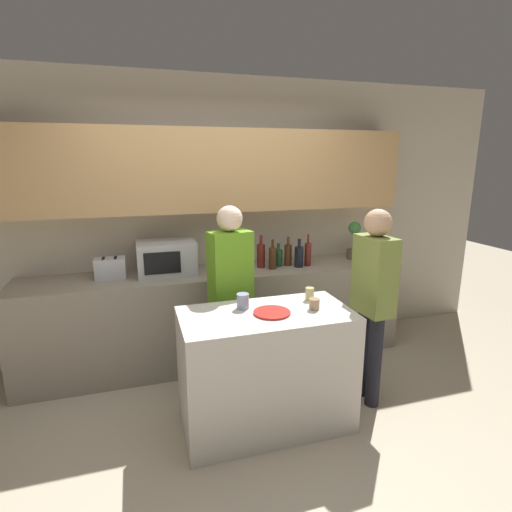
{
  "coord_description": "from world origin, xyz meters",
  "views": [
    {
      "loc": [
        -0.72,
        -2.19,
        1.92
      ],
      "look_at": [
        0.11,
        0.55,
        1.23
      ],
      "focal_mm": 28.0,
      "sensor_mm": 36.0,
      "label": 1
    }
  ],
  "objects_px": {
    "bottle_1": "(273,258)",
    "cup_1": "(243,301)",
    "microwave": "(166,258)",
    "potted_plant": "(354,240)",
    "bottle_5": "(308,254)",
    "person_center": "(231,284)",
    "cup_0": "(310,294)",
    "person_left": "(373,292)",
    "toaster": "(110,268)",
    "bottle_0": "(261,255)",
    "bottle_2": "(278,257)",
    "cup_2": "(314,304)",
    "bottle_4": "(299,256)",
    "plate_on_island": "(272,313)",
    "bottle_3": "(288,255)"
  },
  "relations": [
    {
      "from": "bottle_2",
      "to": "bottle_5",
      "type": "height_order",
      "value": "bottle_5"
    },
    {
      "from": "bottle_4",
      "to": "person_left",
      "type": "xyz_separation_m",
      "value": [
        0.22,
        -0.95,
        -0.08
      ]
    },
    {
      "from": "person_center",
      "to": "plate_on_island",
      "type": "bearing_deg",
      "value": 92.2
    },
    {
      "from": "cup_0",
      "to": "cup_1",
      "type": "xyz_separation_m",
      "value": [
        -0.54,
        -0.03,
        0.01
      ]
    },
    {
      "from": "potted_plant",
      "to": "bottle_5",
      "type": "height_order",
      "value": "potted_plant"
    },
    {
      "from": "potted_plant",
      "to": "bottle_1",
      "type": "distance_m",
      "value": 0.96
    },
    {
      "from": "cup_0",
      "to": "cup_2",
      "type": "distance_m",
      "value": 0.2
    },
    {
      "from": "bottle_1",
      "to": "potted_plant",
      "type": "bearing_deg",
      "value": 8.1
    },
    {
      "from": "bottle_4",
      "to": "cup_0",
      "type": "height_order",
      "value": "bottle_4"
    },
    {
      "from": "bottle_5",
      "to": "person_center",
      "type": "xyz_separation_m",
      "value": [
        -0.89,
        -0.45,
        -0.09
      ]
    },
    {
      "from": "microwave",
      "to": "bottle_3",
      "type": "height_order",
      "value": "microwave"
    },
    {
      "from": "potted_plant",
      "to": "bottle_3",
      "type": "height_order",
      "value": "potted_plant"
    },
    {
      "from": "cup_0",
      "to": "cup_1",
      "type": "height_order",
      "value": "cup_1"
    },
    {
      "from": "toaster",
      "to": "cup_0",
      "type": "distance_m",
      "value": 1.77
    },
    {
      "from": "cup_2",
      "to": "bottle_3",
      "type": "bearing_deg",
      "value": 78.03
    },
    {
      "from": "bottle_3",
      "to": "cup_0",
      "type": "distance_m",
      "value": 0.95
    },
    {
      "from": "bottle_0",
      "to": "cup_0",
      "type": "relative_size",
      "value": 3.37
    },
    {
      "from": "bottle_0",
      "to": "toaster",
      "type": "bearing_deg",
      "value": 178.04
    },
    {
      "from": "cup_0",
      "to": "person_left",
      "type": "relative_size",
      "value": 0.06
    },
    {
      "from": "bottle_3",
      "to": "cup_1",
      "type": "bearing_deg",
      "value": -127.0
    },
    {
      "from": "potted_plant",
      "to": "bottle_3",
      "type": "bearing_deg",
      "value": -175.98
    },
    {
      "from": "bottle_1",
      "to": "person_left",
      "type": "height_order",
      "value": "person_left"
    },
    {
      "from": "microwave",
      "to": "bottle_5",
      "type": "relative_size",
      "value": 1.65
    },
    {
      "from": "bottle_2",
      "to": "cup_1",
      "type": "height_order",
      "value": "bottle_2"
    },
    {
      "from": "bottle_3",
      "to": "cup_0",
      "type": "xyz_separation_m",
      "value": [
        -0.19,
        -0.93,
        -0.08
      ]
    },
    {
      "from": "plate_on_island",
      "to": "person_left",
      "type": "height_order",
      "value": "person_left"
    },
    {
      "from": "toaster",
      "to": "bottle_5",
      "type": "height_order",
      "value": "bottle_5"
    },
    {
      "from": "cup_2",
      "to": "bottle_4",
      "type": "bearing_deg",
      "value": 72.91
    },
    {
      "from": "microwave",
      "to": "potted_plant",
      "type": "height_order",
      "value": "potted_plant"
    },
    {
      "from": "bottle_0",
      "to": "bottle_5",
      "type": "xyz_separation_m",
      "value": [
        0.46,
        -0.08,
        -0.0
      ]
    },
    {
      "from": "microwave",
      "to": "potted_plant",
      "type": "relative_size",
      "value": 1.32
    },
    {
      "from": "cup_1",
      "to": "bottle_0",
      "type": "bearing_deg",
      "value": 65.29
    },
    {
      "from": "bottle_4",
      "to": "bottle_1",
      "type": "bearing_deg",
      "value": 178.72
    },
    {
      "from": "bottle_2",
      "to": "plate_on_island",
      "type": "height_order",
      "value": "bottle_2"
    },
    {
      "from": "toaster",
      "to": "cup_0",
      "type": "relative_size",
      "value": 2.75
    },
    {
      "from": "bottle_0",
      "to": "cup_1",
      "type": "distance_m",
      "value": 1.07
    },
    {
      "from": "toaster",
      "to": "person_left",
      "type": "bearing_deg",
      "value": -29.06
    },
    {
      "from": "cup_2",
      "to": "plate_on_island",
      "type": "bearing_deg",
      "value": 178.24
    },
    {
      "from": "bottle_1",
      "to": "cup_1",
      "type": "xyz_separation_m",
      "value": [
        -0.53,
        -0.88,
        -0.08
      ]
    },
    {
      "from": "toaster",
      "to": "bottle_1",
      "type": "height_order",
      "value": "bottle_1"
    },
    {
      "from": "cup_1",
      "to": "person_center",
      "type": "distance_m",
      "value": 0.44
    },
    {
      "from": "toaster",
      "to": "bottle_4",
      "type": "distance_m",
      "value": 1.75
    },
    {
      "from": "microwave",
      "to": "bottle_5",
      "type": "bearing_deg",
      "value": -5.13
    },
    {
      "from": "bottle_2",
      "to": "person_center",
      "type": "height_order",
      "value": "person_center"
    },
    {
      "from": "bottle_0",
      "to": "plate_on_island",
      "type": "height_order",
      "value": "bottle_0"
    },
    {
      "from": "plate_on_island",
      "to": "bottle_5",
      "type": "bearing_deg",
      "value": 54.86
    },
    {
      "from": "plate_on_island",
      "to": "cup_0",
      "type": "xyz_separation_m",
      "value": [
        0.37,
        0.19,
        0.04
      ]
    },
    {
      "from": "bottle_5",
      "to": "cup_1",
      "type": "relative_size",
      "value": 2.89
    },
    {
      "from": "bottle_0",
      "to": "person_center",
      "type": "height_order",
      "value": "person_center"
    },
    {
      "from": "bottle_1",
      "to": "cup_2",
      "type": "xyz_separation_m",
      "value": [
        -0.05,
        -1.04,
        -0.09
      ]
    }
  ]
}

